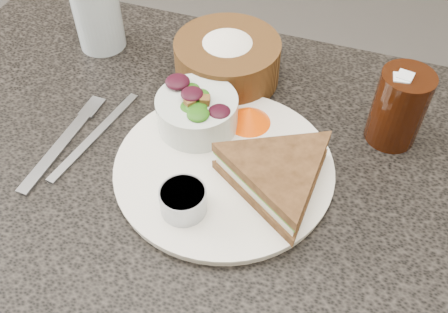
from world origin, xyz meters
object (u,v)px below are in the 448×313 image
at_px(dinner_plate, 224,168).
at_px(bread_basket, 227,54).
at_px(water_glass, 98,15).
at_px(sandwich, 278,176).
at_px(dining_table, 201,291).
at_px(salad_bowl, 197,108).
at_px(dressing_ramekin, 183,201).
at_px(cola_glass, 400,104).

xyz_separation_m(dinner_plate, bread_basket, (-0.06, 0.19, 0.04)).
relative_size(bread_basket, water_glass, 1.40).
bearing_deg(dinner_plate, sandwich, -10.47).
xyz_separation_m(dining_table, bread_basket, (-0.02, 0.20, 0.42)).
relative_size(salad_bowl, water_glass, 0.98).
relative_size(dressing_ramekin, cola_glass, 0.47).
xyz_separation_m(dinner_plate, salad_bowl, (-0.06, 0.06, 0.04)).
height_order(salad_bowl, water_glass, water_glass).
bearing_deg(cola_glass, salad_bowl, -162.84).
distance_m(dining_table, water_glass, 0.55).
bearing_deg(dining_table, bread_basket, 94.77).
bearing_deg(dinner_plate, bread_basket, 107.87).
bearing_deg(sandwich, salad_bowl, -175.29).
distance_m(dressing_ramekin, bread_basket, 0.28).
bearing_deg(salad_bowl, bread_basket, 89.81).
bearing_deg(water_glass, dressing_ramekin, -46.73).
xyz_separation_m(dressing_ramekin, water_glass, (-0.28, 0.29, 0.03)).
distance_m(sandwich, salad_bowl, 0.16).
bearing_deg(bread_basket, dining_table, -85.23).
distance_m(dinner_plate, water_glass, 0.37).
relative_size(dining_table, dressing_ramekin, 16.95).
bearing_deg(salad_bowl, dining_table, -75.99).
bearing_deg(dinner_plate, water_glass, 145.37).
height_order(dressing_ramekin, cola_glass, cola_glass).
bearing_deg(bread_basket, dressing_ramekin, -82.10).
distance_m(salad_bowl, dressing_ramekin, 0.15).
relative_size(dinner_plate, water_glass, 2.47).
distance_m(salad_bowl, bread_basket, 0.13).
height_order(dining_table, dressing_ramekin, dressing_ramekin).
height_order(dinner_plate, sandwich, sandwich).
relative_size(dinner_plate, dressing_ramekin, 5.02).
bearing_deg(dressing_ramekin, salad_bowl, 104.83).
distance_m(dinner_plate, dressing_ramekin, 0.09).
bearing_deg(dining_table, dinner_plate, 9.31).
relative_size(dining_table, cola_glass, 7.97).
xyz_separation_m(sandwich, bread_basket, (-0.14, 0.21, 0.01)).
height_order(sandwich, dressing_ramekin, sandwich).
xyz_separation_m(dining_table, sandwich, (0.12, -0.01, 0.41)).
distance_m(dressing_ramekin, cola_glass, 0.33).
relative_size(bread_basket, cola_glass, 1.34).
relative_size(salad_bowl, cola_glass, 0.93).
xyz_separation_m(dining_table, salad_bowl, (-0.02, 0.07, 0.42)).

